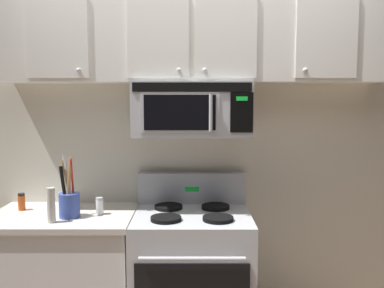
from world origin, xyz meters
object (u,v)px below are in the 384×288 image
pepper_mill (51,205)px  over_range_microwave (192,109)px  salt_shaker (100,206)px  utensil_crock_blue (69,202)px  spice_jar (22,202)px  stove_range (192,278)px

pepper_mill → over_range_microwave: bearing=19.7°
salt_shaker → pepper_mill: (-0.25, -0.18, 0.05)m
over_range_microwave → salt_shaker: (-0.60, -0.12, -0.62)m
over_range_microwave → utensil_crock_blue: over_range_microwave is taller
over_range_microwave → spice_jar: bearing=-179.0°
over_range_microwave → pepper_mill: (-0.85, -0.30, -0.57)m
utensil_crock_blue → pepper_mill: 0.14m
pepper_mill → spice_jar: size_ratio=1.87×
salt_shaker → utensil_crock_blue: bearing=-159.5°
salt_shaker → spice_jar: spice_jar is taller
utensil_crock_blue → spice_jar: bearing=155.3°
salt_shaker → over_range_microwave: bearing=11.7°
over_range_microwave → salt_shaker: bearing=-168.3°
salt_shaker → spice_jar: 0.55m
utensil_crock_blue → over_range_microwave: bearing=13.8°
utensil_crock_blue → salt_shaker: 0.19m
stove_range → pepper_mill: (-0.85, -0.19, 0.54)m
over_range_microwave → pepper_mill: bearing=-160.3°
salt_shaker → pepper_mill: size_ratio=0.52×
stove_range → pepper_mill: size_ratio=5.23×
spice_jar → salt_shaker: bearing=-10.8°
pepper_mill → salt_shaker: bearing=35.5°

